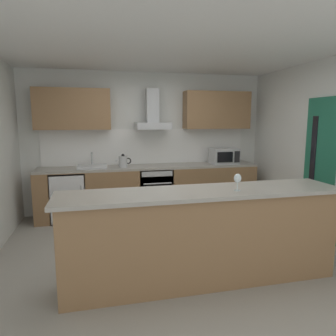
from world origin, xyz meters
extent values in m
cube|color=gray|center=(0.00, 0.00, -0.01)|extent=(5.52, 4.99, 0.02)
cube|color=white|center=(0.00, 0.00, 2.61)|extent=(5.52, 4.99, 0.02)
cube|color=silver|center=(0.00, 2.05, 1.30)|extent=(5.52, 0.12, 2.60)
cube|color=silver|center=(2.32, 0.00, 1.30)|extent=(0.12, 4.99, 2.60)
cube|color=white|center=(0.00, 1.98, 1.23)|extent=(3.84, 0.02, 0.66)
cube|color=olive|center=(0.00, 1.67, 0.43)|extent=(3.97, 0.60, 0.86)
cube|color=#9E998E|center=(0.00, 1.67, 0.88)|extent=(3.97, 0.60, 0.04)
cube|color=olive|center=(0.11, -0.84, 0.48)|extent=(2.90, 0.52, 0.97)
cube|color=#9E998E|center=(0.11, -0.84, 0.99)|extent=(3.00, 0.64, 0.04)
cube|color=olive|center=(-1.32, 1.82, 1.91)|extent=(1.27, 0.32, 0.70)
cube|color=olive|center=(1.32, 1.82, 1.91)|extent=(1.27, 0.32, 0.70)
cube|color=#1E664C|center=(2.24, -0.06, 1.02)|extent=(0.04, 0.85, 2.05)
cube|color=black|center=(2.22, 0.17, 1.13)|extent=(0.01, 0.11, 1.31)
cube|color=slate|center=(0.06, 1.65, 0.46)|extent=(0.60, 0.56, 0.80)
cube|color=black|center=(0.06, 1.36, 0.40)|extent=(0.50, 0.02, 0.48)
cube|color=#B7BABC|center=(0.06, 1.36, 0.80)|extent=(0.54, 0.02, 0.09)
cylinder|color=#B7BABC|center=(0.06, 1.33, 0.64)|extent=(0.49, 0.02, 0.02)
cube|color=white|center=(-1.44, 1.65, 0.42)|extent=(0.58, 0.56, 0.85)
cube|color=silver|center=(-1.44, 1.36, 0.43)|extent=(0.55, 0.02, 0.80)
cylinder|color=#B7BABC|center=(-1.22, 1.34, 0.47)|extent=(0.02, 0.02, 0.38)
cube|color=#B7BABC|center=(1.41, 1.62, 1.05)|extent=(0.50, 0.36, 0.30)
cube|color=black|center=(1.35, 1.43, 1.05)|extent=(0.30, 0.02, 0.19)
cube|color=black|center=(1.59, 1.43, 1.05)|extent=(0.10, 0.01, 0.21)
cube|color=silver|center=(-1.03, 1.65, 0.92)|extent=(0.50, 0.40, 0.04)
cylinder|color=#B7BABC|center=(-1.03, 1.78, 1.03)|extent=(0.03, 0.03, 0.26)
cylinder|color=#B7BABC|center=(-1.03, 1.70, 1.15)|extent=(0.03, 0.16, 0.03)
cylinder|color=#B7BABC|center=(-0.50, 1.61, 1.00)|extent=(0.15, 0.15, 0.20)
sphere|color=black|center=(-0.50, 1.61, 1.11)|extent=(0.06, 0.06, 0.06)
cone|color=#B7BABC|center=(-0.60, 1.61, 1.04)|extent=(0.09, 0.04, 0.07)
torus|color=black|center=(-0.41, 1.61, 1.01)|extent=(0.11, 0.02, 0.11)
cube|color=#B7BABC|center=(0.06, 1.75, 1.62)|extent=(0.62, 0.45, 0.12)
cube|color=#B7BABC|center=(0.06, 1.80, 1.98)|extent=(0.22, 0.22, 0.60)
cylinder|color=silver|center=(0.45, -0.94, 1.01)|extent=(0.07, 0.07, 0.01)
cylinder|color=silver|center=(0.45, -0.94, 1.06)|extent=(0.01, 0.01, 0.09)
ellipsoid|color=silver|center=(0.45, -0.94, 1.14)|extent=(0.08, 0.08, 0.10)
camera|label=1|loc=(-0.95, -3.78, 1.73)|focal=32.77mm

